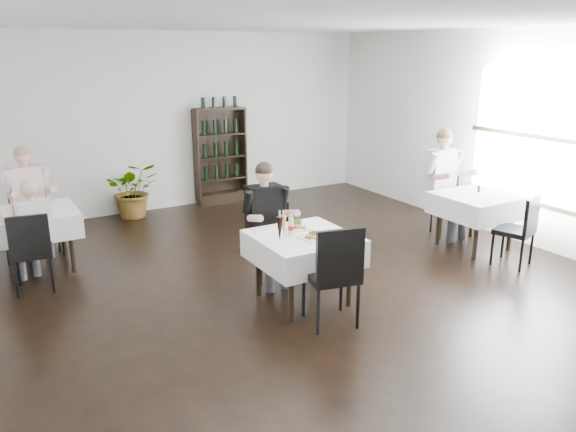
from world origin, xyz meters
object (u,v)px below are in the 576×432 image
Objects in this scene: main_table at (303,248)px; potted_tree at (134,190)px; diner_main at (267,214)px; wine_shelf at (220,157)px.

potted_tree reaches higher than main_table.
diner_main reaches higher than main_table.
wine_shelf is 1.70× the size of main_table.
main_table is at bearing -82.88° from diner_main.
wine_shelf is at bearing 78.22° from main_table.
diner_main is at bearing -105.14° from wine_shelf.
potted_tree is (-1.63, -0.14, -0.38)m from wine_shelf.
main_table is 0.72m from diner_main.
main_table is 1.10× the size of potted_tree.
wine_shelf reaches higher than diner_main.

